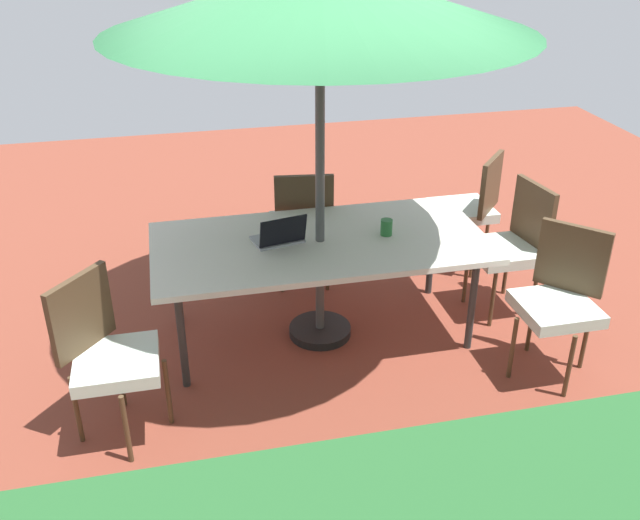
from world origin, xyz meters
The scene contains 10 objects.
ground_plane centered at (0.00, 0.00, -0.01)m, with size 10.00×10.00×0.02m, color brown.
dining_table centered at (0.00, 0.00, 0.70)m, with size 2.23×1.07×0.75m.
patio_umbrella centered at (0.00, 0.00, 2.26)m, with size 2.53×2.53×2.47m.
chair_southwest centered at (-1.42, -0.75, 0.55)m, with size 0.59×0.59×0.98m.
chair_northwest centered at (-1.39, 0.72, 0.55)m, with size 0.59×0.59×0.98m.
chair_northeast centered at (1.37, 0.71, 0.55)m, with size 0.59×0.58×0.98m.
chair_west centered at (-1.44, -0.05, 0.55)m, with size 0.49×0.48×0.98m.
chair_south centered at (-0.04, -0.75, 0.55)m, with size 0.48×0.49×0.98m.
laptop centered at (0.27, -0.02, 0.79)m, with size 0.36×0.31×0.21m.
cup centered at (-0.46, 0.02, 0.80)m, with size 0.08×0.08×0.11m, color #286B33.
Camera 1 is at (0.93, 4.11, 2.82)m, focal length 39.53 mm.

